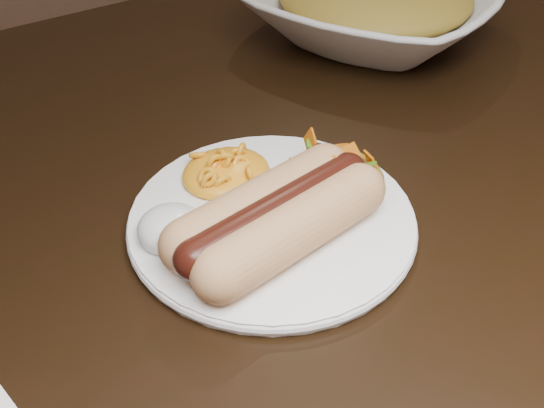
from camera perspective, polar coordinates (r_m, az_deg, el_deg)
table at (r=0.55m, az=-8.74°, el=-10.48°), size 1.60×0.90×0.75m
plate at (r=0.49m, az=-0.00°, el=-1.43°), size 0.23×0.23×0.01m
hotdog at (r=0.45m, az=0.51°, el=-1.02°), size 0.15×0.09×0.04m
mac_and_cheese at (r=0.51m, az=-4.18°, el=3.71°), size 0.08×0.07×0.03m
sour_cream at (r=0.46m, az=-9.11°, el=-1.56°), size 0.06×0.06×0.03m
taco_salad at (r=0.50m, az=5.41°, el=2.86°), size 0.09×0.08×0.04m
serving_bowl at (r=0.77m, az=9.11°, el=16.86°), size 0.37×0.37×0.07m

